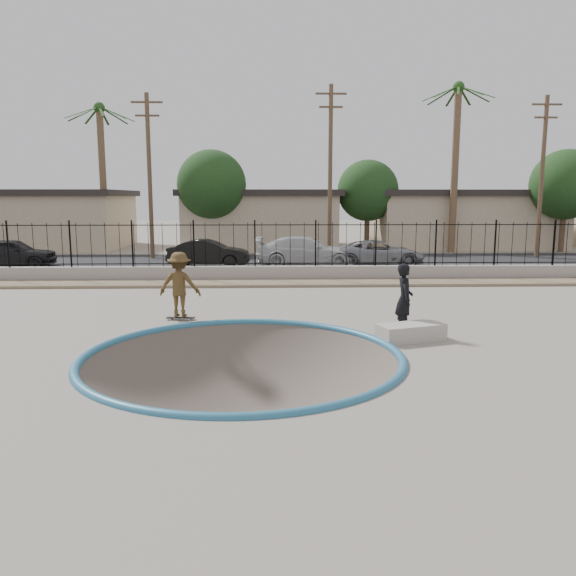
# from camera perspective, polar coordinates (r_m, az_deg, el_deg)

# --- Properties ---
(ground) EXTENTS (120.00, 120.00, 2.20)m
(ground) POSITION_cam_1_polar(r_m,az_deg,el_deg) (25.17, -3.23, -1.15)
(ground) COLOR slate
(ground) RESTS_ON ground
(bowl_pit) EXTENTS (6.84, 6.84, 1.80)m
(bowl_pit) POSITION_cam_1_polar(r_m,az_deg,el_deg) (12.26, -4.64, -7.01)
(bowl_pit) COLOR brown
(bowl_pit) RESTS_ON ground
(coping_ring) EXTENTS (7.04, 7.04, 0.20)m
(coping_ring) POSITION_cam_1_polar(r_m,az_deg,el_deg) (12.26, -4.64, -7.01)
(coping_ring) COLOR #2A6889
(coping_ring) RESTS_ON ground
(rock_strip) EXTENTS (42.00, 1.60, 0.11)m
(rock_strip) POSITION_cam_1_polar(r_m,az_deg,el_deg) (22.22, -3.41, 0.48)
(rock_strip) COLOR #927F60
(rock_strip) RESTS_ON ground
(retaining_wall) EXTENTS (42.00, 0.45, 0.60)m
(retaining_wall) POSITION_cam_1_polar(r_m,az_deg,el_deg) (23.27, -3.35, 1.49)
(retaining_wall) COLOR gray
(retaining_wall) RESTS_ON ground
(fence) EXTENTS (40.00, 0.04, 1.80)m
(fence) POSITION_cam_1_polar(r_m,az_deg,el_deg) (23.14, -3.38, 4.44)
(fence) COLOR black
(fence) RESTS_ON retaining_wall
(street) EXTENTS (90.00, 8.00, 0.04)m
(street) POSITION_cam_1_polar(r_m,az_deg,el_deg) (29.95, -3.03, 2.67)
(street) COLOR black
(street) RESTS_ON ground
(house_west) EXTENTS (11.60, 8.60, 3.90)m
(house_west) POSITION_cam_1_polar(r_m,az_deg,el_deg) (42.26, -23.71, 6.47)
(house_west) COLOR tan
(house_west) RESTS_ON ground
(house_center) EXTENTS (10.60, 8.60, 3.90)m
(house_center) POSITION_cam_1_polar(r_m,az_deg,el_deg) (39.29, -2.79, 7.09)
(house_center) COLOR tan
(house_center) RESTS_ON ground
(house_east) EXTENTS (12.60, 8.60, 3.90)m
(house_east) POSITION_cam_1_polar(r_m,az_deg,el_deg) (41.51, 17.07, 6.80)
(house_east) COLOR tan
(house_east) RESTS_ON ground
(palm_mid) EXTENTS (2.30, 2.30, 9.30)m
(palm_mid) POSITION_cam_1_polar(r_m,az_deg,el_deg) (38.39, -18.45, 13.63)
(palm_mid) COLOR brown
(palm_mid) RESTS_ON ground
(palm_right) EXTENTS (2.30, 2.30, 10.30)m
(palm_right) POSITION_cam_1_polar(r_m,az_deg,el_deg) (36.79, 16.75, 14.92)
(palm_right) COLOR brown
(palm_right) RESTS_ON ground
(utility_pole_left) EXTENTS (1.70, 0.24, 9.00)m
(utility_pole_left) POSITION_cam_1_polar(r_m,az_deg,el_deg) (32.46, -13.89, 11.21)
(utility_pole_left) COLOR #473323
(utility_pole_left) RESTS_ON ground
(utility_pole_mid) EXTENTS (1.70, 0.24, 9.50)m
(utility_pole_mid) POSITION_cam_1_polar(r_m,az_deg,el_deg) (31.97, 4.31, 11.93)
(utility_pole_mid) COLOR #473323
(utility_pole_mid) RESTS_ON ground
(utility_pole_right) EXTENTS (1.70, 0.24, 9.00)m
(utility_pole_right) POSITION_cam_1_polar(r_m,az_deg,el_deg) (35.32, 24.39, 10.48)
(utility_pole_right) COLOR #473323
(utility_pole_right) RESTS_ON ground
(street_tree_left) EXTENTS (4.32, 4.32, 6.36)m
(street_tree_left) POSITION_cam_1_polar(r_m,az_deg,el_deg) (35.94, -7.77, 10.35)
(street_tree_left) COLOR #473323
(street_tree_left) RESTS_ON ground
(street_tree_mid) EXTENTS (3.96, 3.96, 5.83)m
(street_tree_mid) POSITION_cam_1_polar(r_m,az_deg,el_deg) (37.31, 8.10, 9.76)
(street_tree_mid) COLOR #473323
(street_tree_mid) RESTS_ON ground
(street_tree_right) EXTENTS (4.32, 4.32, 6.36)m
(street_tree_right) POSITION_cam_1_polar(r_m,az_deg,el_deg) (39.34, 26.38, 9.38)
(street_tree_right) COLOR #473323
(street_tree_right) RESTS_ON ground
(skater) EXTENTS (1.26, 0.83, 1.82)m
(skater) POSITION_cam_1_polar(r_m,az_deg,el_deg) (15.96, -10.94, -0.00)
(skater) COLOR brown
(skater) RESTS_ON ground
(skateboard) EXTENTS (0.81, 0.25, 0.07)m
(skateboard) POSITION_cam_1_polar(r_m,az_deg,el_deg) (16.12, -10.85, -2.99)
(skateboard) COLOR black
(skateboard) RESTS_ON ground
(videographer) EXTENTS (0.46, 0.67, 1.77)m
(videographer) POSITION_cam_1_polar(r_m,az_deg,el_deg) (14.47, 11.74, -1.05)
(videographer) COLOR black
(videographer) RESTS_ON ground
(concrete_ledge) EXTENTS (1.74, 1.16, 0.40)m
(concrete_ledge) POSITION_cam_1_polar(r_m,az_deg,el_deg) (13.90, 12.37, -4.39)
(concrete_ledge) COLOR #ABA198
(concrete_ledge) RESTS_ON ground
(car_a) EXTENTS (4.26, 1.99, 1.41)m
(car_a) POSITION_cam_1_polar(r_m,az_deg,el_deg) (30.60, -26.28, 3.23)
(car_a) COLOR black
(car_a) RESTS_ON street
(car_b) EXTENTS (4.08, 1.68, 1.31)m
(car_b) POSITION_cam_1_polar(r_m,az_deg,el_deg) (28.05, -8.06, 3.54)
(car_b) COLOR black
(car_b) RESTS_ON street
(car_c) EXTENTS (5.13, 2.31, 1.46)m
(car_c) POSITION_cam_1_polar(r_m,az_deg,el_deg) (27.94, 1.86, 3.75)
(car_c) COLOR #BEBEC0
(car_c) RESTS_ON street
(car_d) EXTENTS (4.55, 2.11, 1.26)m
(car_d) POSITION_cam_1_polar(r_m,az_deg,el_deg) (28.42, 9.20, 3.53)
(car_d) COLOR gray
(car_d) RESTS_ON street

